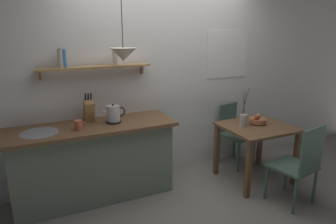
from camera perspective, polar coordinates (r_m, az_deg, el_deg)
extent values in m
plane|color=gray|center=(3.83, 3.03, -14.59)|extent=(14.00, 14.00, 0.00)
cube|color=white|center=(4.02, 1.50, 7.40)|extent=(6.80, 0.10, 2.70)
cube|color=white|center=(4.34, 11.18, 10.61)|extent=(0.66, 0.01, 0.64)
cube|color=silver|center=(4.34, 11.15, 10.62)|extent=(0.60, 0.01, 0.58)
cube|color=gray|center=(3.61, -13.74, -9.39)|extent=(1.74, 0.52, 0.85)
cube|color=brown|center=(3.43, -14.15, -2.76)|extent=(1.83, 0.63, 0.04)
cylinder|color=#B7BABF|center=(3.36, -23.18, -3.71)|extent=(0.38, 0.38, 0.01)
cube|color=tan|center=(3.50, -13.62, 8.30)|extent=(1.26, 0.18, 0.02)
cube|color=#99754C|center=(3.52, -23.12, 6.52)|extent=(0.02, 0.06, 0.12)
cube|color=#99754C|center=(3.74, -5.02, 8.18)|extent=(0.02, 0.06, 0.12)
cylinder|color=beige|center=(3.43, -19.55, 9.45)|extent=(0.07, 0.07, 0.19)
cylinder|color=silver|center=(3.43, -19.70, 11.07)|extent=(0.08, 0.08, 0.01)
cylinder|color=#3366A3|center=(3.44, -19.32, 9.57)|extent=(0.07, 0.07, 0.20)
cylinder|color=silver|center=(3.43, -19.48, 11.27)|extent=(0.08, 0.08, 0.01)
cylinder|color=beige|center=(3.54, -9.87, 9.96)|extent=(0.07, 0.07, 0.15)
cylinder|color=silver|center=(3.53, -9.93, 11.22)|extent=(0.08, 0.08, 0.01)
cube|color=brown|center=(3.96, 16.52, -2.72)|extent=(0.84, 0.75, 0.03)
cube|color=brown|center=(3.64, 15.00, -10.54)|extent=(0.06, 0.06, 0.71)
cube|color=brown|center=(4.12, 23.05, -8.11)|extent=(0.06, 0.06, 0.71)
cube|color=brown|center=(4.11, 9.19, -7.05)|extent=(0.06, 0.06, 0.71)
cube|color=brown|center=(4.55, 17.01, -5.31)|extent=(0.06, 0.06, 0.71)
cube|color=#4C6B5B|center=(3.70, 22.47, -9.50)|extent=(0.50, 0.50, 0.03)
cube|color=#4C6B5B|center=(3.51, 25.64, -6.58)|extent=(0.38, 0.09, 0.50)
cylinder|color=#4C6B5B|center=(4.02, 21.43, -10.82)|extent=(0.03, 0.03, 0.42)
cylinder|color=#4C6B5B|center=(3.74, 18.11, -12.56)|extent=(0.03, 0.03, 0.42)
cylinder|color=#4C6B5B|center=(3.86, 26.00, -12.51)|extent=(0.03, 0.03, 0.42)
cylinder|color=#4C6B5B|center=(3.57, 22.90, -14.53)|extent=(0.03, 0.03, 0.42)
cube|color=#4C6B5B|center=(4.42, 13.01, -4.29)|extent=(0.47, 0.50, 0.03)
cube|color=#4C6B5B|center=(4.48, 11.25, -0.97)|extent=(0.34, 0.10, 0.41)
cylinder|color=#4C6B5B|center=(4.28, 13.22, -8.33)|extent=(0.03, 0.03, 0.44)
cylinder|color=#4C6B5B|center=(4.52, 15.98, -7.21)|extent=(0.03, 0.03, 0.44)
cylinder|color=#4C6B5B|center=(4.50, 9.66, -6.88)|extent=(0.03, 0.03, 0.44)
cylinder|color=#4C6B5B|center=(4.73, 12.47, -5.91)|extent=(0.03, 0.03, 0.44)
cylinder|color=#BC704C|center=(4.03, 16.52, -2.06)|extent=(0.10, 0.10, 0.01)
cylinder|color=#BC704C|center=(4.02, 16.56, -1.58)|extent=(0.21, 0.21, 0.06)
ellipsoid|color=yellow|center=(3.99, 16.32, -0.95)|extent=(0.13, 0.09, 0.04)
sphere|color=red|center=(3.97, 16.42, -0.99)|extent=(0.07, 0.07, 0.07)
sphere|color=#8EA84C|center=(4.05, 16.66, -0.72)|extent=(0.06, 0.06, 0.06)
cylinder|color=#B7B2A8|center=(3.88, 14.06, -1.51)|extent=(0.09, 0.09, 0.15)
cylinder|color=brown|center=(3.82, 14.15, 1.58)|extent=(0.06, 0.02, 0.28)
cylinder|color=brown|center=(3.83, 14.25, 1.75)|extent=(0.01, 0.04, 0.30)
cylinder|color=brown|center=(3.82, 14.46, 1.99)|extent=(0.08, 0.03, 0.33)
cylinder|color=black|center=(3.47, -10.26, -1.81)|extent=(0.17, 0.17, 0.02)
cylinder|color=silver|center=(3.44, -10.34, -0.26)|extent=(0.15, 0.15, 0.18)
sphere|color=black|center=(3.42, -10.42, 1.36)|extent=(0.02, 0.02, 0.02)
cone|color=silver|center=(3.41, -11.86, 0.13)|extent=(0.04, 0.04, 0.04)
torus|color=black|center=(3.46, -9.00, 0.04)|extent=(0.12, 0.02, 0.12)
cube|color=tan|center=(3.52, -14.73, 0.26)|extent=(0.11, 0.19, 0.26)
cylinder|color=black|center=(3.47, -15.36, 2.82)|extent=(0.02, 0.04, 0.08)
cylinder|color=black|center=(3.47, -14.88, 2.87)|extent=(0.02, 0.04, 0.08)
cylinder|color=black|center=(3.48, -14.40, 2.92)|extent=(0.02, 0.04, 0.08)
cylinder|color=#C6664C|center=(3.30, -16.65, -2.37)|extent=(0.08, 0.08, 0.10)
torus|color=#C6664C|center=(3.31, -15.79, -2.23)|extent=(0.07, 0.01, 0.07)
cylinder|color=black|center=(3.23, -8.70, 16.24)|extent=(0.01, 0.01, 0.49)
cone|color=beige|center=(3.24, -8.47, 10.75)|extent=(0.28, 0.28, 0.13)
sphere|color=white|center=(3.24, -8.44, 9.93)|extent=(0.04, 0.04, 0.04)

